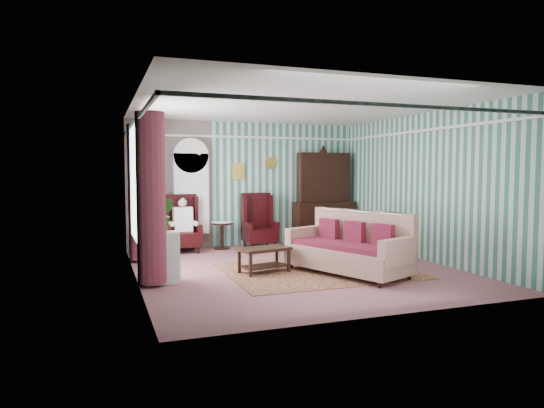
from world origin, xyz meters
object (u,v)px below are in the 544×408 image
object	(u,v)px
wingback_right	(260,221)
coffee_table	(264,260)
nest_table	(385,240)
plant_stand	(161,258)
wingback_left	(183,224)
round_side_table	(222,236)
sofa	(347,242)
floral_armchair	(312,233)
dresser_hutch	(324,195)
bookcase	(191,199)
seated_woman	(183,225)

from	to	relation	value
wingback_right	coffee_table	size ratio (longest dim) A/B	1.42
nest_table	plant_stand	bearing A→B (deg)	-166.16
plant_stand	wingback_left	bearing A→B (deg)	73.78
round_side_table	plant_stand	size ratio (longest dim) A/B	0.75
round_side_table	sofa	xyz separation A→B (m)	(1.37, -3.32, 0.24)
nest_table	floral_armchair	bearing A→B (deg)	-176.53
plant_stand	coffee_table	xyz separation A→B (m)	(1.77, 0.15, -0.18)
wingback_left	wingback_right	bearing A→B (deg)	0.00
plant_stand	floral_armchair	bearing A→B (deg)	19.41
sofa	floral_armchair	world-z (taller)	sofa
dresser_hutch	wingback_left	xyz separation A→B (m)	(-3.50, -0.27, -0.55)
round_side_table	floral_armchair	size ratio (longest dim) A/B	0.58
nest_table	plant_stand	xyz separation A→B (m)	(-4.87, -1.20, 0.13)
wingback_left	round_side_table	bearing A→B (deg)	9.46
wingback_left	plant_stand	size ratio (longest dim) A/B	1.56
wingback_right	plant_stand	xyz separation A→B (m)	(-2.55, -2.75, -0.22)
plant_stand	floral_armchair	xyz separation A→B (m)	(3.10, 1.09, 0.11)
dresser_hutch	floral_armchair	size ratio (longest dim) A/B	2.30
wingback_left	floral_armchair	distance (m)	2.84
bookcase	nest_table	size ratio (longest dim) A/B	4.15
dresser_hutch	sofa	xyz separation A→B (m)	(-1.23, -3.44, -0.64)
sofa	seated_woman	bearing A→B (deg)	13.51
floral_armchair	coffee_table	xyz separation A→B (m)	(-1.33, -0.94, -0.29)
wingback_left	round_side_table	distance (m)	0.97
dresser_hutch	sofa	size ratio (longest dim) A/B	1.09
sofa	nest_table	bearing A→B (deg)	-70.08
sofa	coffee_table	size ratio (longest dim) A/B	2.46
bookcase	wingback_left	xyz separation A→B (m)	(-0.25, -0.39, -0.50)
round_side_table	floral_armchair	distance (m)	2.30
floral_armchair	coffee_table	bearing A→B (deg)	138.91
bookcase	plant_stand	distance (m)	3.39
dresser_hutch	wingback_left	distance (m)	3.55
seated_woman	floral_armchair	world-z (taller)	seated_woman
floral_armchair	round_side_table	bearing A→B (deg)	51.53
round_side_table	plant_stand	distance (m)	3.36
wingback_left	coffee_table	world-z (taller)	wingback_left
seated_woman	nest_table	distance (m)	4.37
wingback_right	round_side_table	xyz separation A→B (m)	(-0.85, 0.15, -0.33)
round_side_table	wingback_left	bearing A→B (deg)	-170.54
seated_woman	round_side_table	bearing A→B (deg)	9.46
wingback_right	floral_armchair	size ratio (longest dim) A/B	1.22
seated_woman	nest_table	size ratio (longest dim) A/B	2.19
wingback_right	round_side_table	bearing A→B (deg)	169.99
wingback_right	nest_table	size ratio (longest dim) A/B	2.31
bookcase	floral_armchair	bearing A→B (deg)	-44.94
bookcase	nest_table	bearing A→B (deg)	-26.92
dresser_hutch	wingback_left	size ratio (longest dim) A/B	1.89
bookcase	nest_table	distance (m)	4.37
dresser_hutch	seated_woman	distance (m)	3.56
nest_table	coffee_table	xyz separation A→B (m)	(-3.10, -1.05, -0.05)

